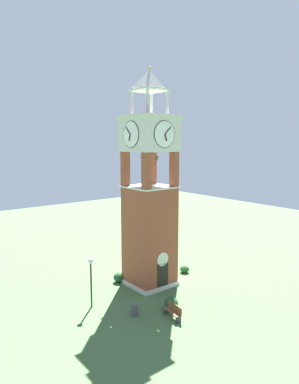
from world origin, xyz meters
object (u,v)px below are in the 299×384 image
at_px(trash_bin, 134,310).
at_px(park_bench, 173,311).
at_px(clock_tower, 150,200).
at_px(lamp_post, 91,273).

bearing_deg(trash_bin, park_bench, -45.87).
height_order(clock_tower, trash_bin, clock_tower).
xyz_separation_m(clock_tower, lamp_post, (-5.78, -0.63, -4.53)).
bearing_deg(trash_bin, clock_tower, 40.54).
distance_m(lamp_post, trash_bin, 3.95).
bearing_deg(clock_tower, park_bench, -112.98).
relative_size(lamp_post, trash_bin, 4.49).
xyz_separation_m(park_bench, lamp_post, (-3.48, 4.78, 2.03)).
height_order(park_bench, lamp_post, lamp_post).
bearing_deg(lamp_post, park_bench, -53.94).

